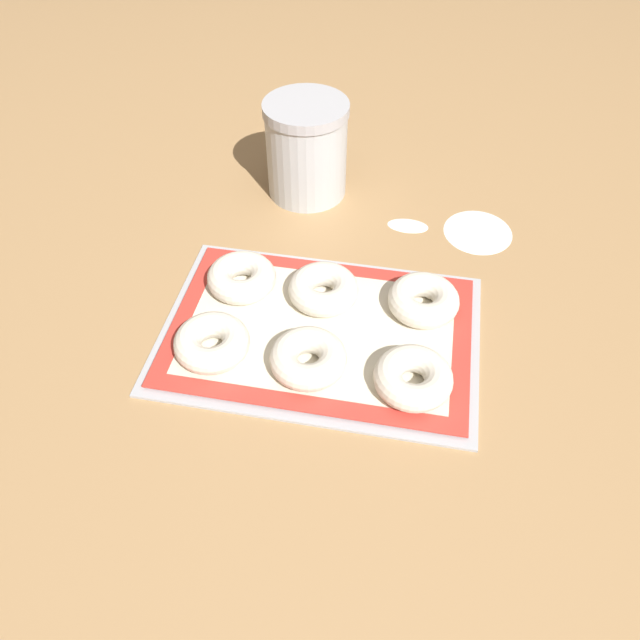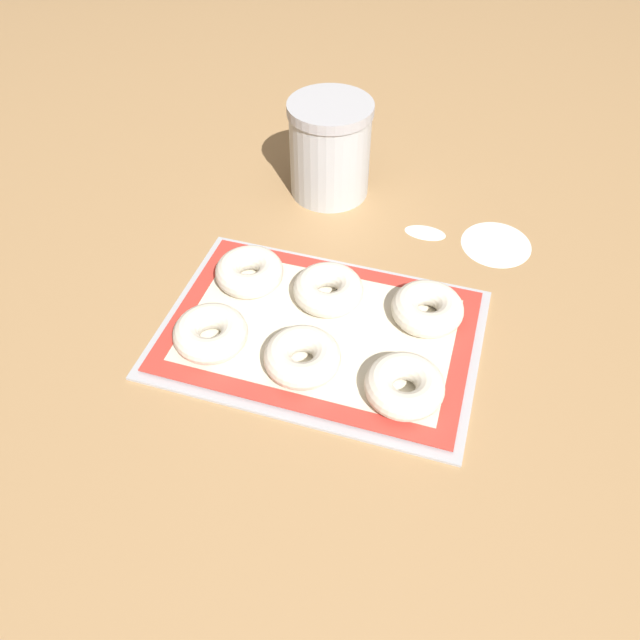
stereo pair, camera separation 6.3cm
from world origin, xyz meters
TOP-DOWN VIEW (x-y plane):
  - ground_plane at (0.00, 0.00)m, footprint 2.80×2.80m
  - baking_tray at (-0.02, -0.00)m, footprint 0.42×0.29m
  - baking_mat at (-0.02, -0.00)m, footprint 0.40×0.27m
  - bagel_front_left at (-0.15, -0.06)m, footprint 0.10×0.10m
  - bagel_front_center at (-0.02, -0.07)m, footprint 0.10×0.10m
  - bagel_front_right at (0.11, -0.07)m, footprint 0.10×0.10m
  - bagel_back_left at (-0.14, 0.06)m, footprint 0.10×0.10m
  - bagel_back_center at (-0.02, 0.06)m, footprint 0.10×0.10m
  - bagel_back_right at (0.11, 0.06)m, footprint 0.10×0.10m
  - flour_canister at (-0.10, 0.32)m, footprint 0.13×0.13m
  - flour_patch_near at (0.19, 0.26)m, footprint 0.11×0.11m
  - flour_patch_far at (0.08, 0.25)m, footprint 0.07×0.04m

SIDE VIEW (x-z plane):
  - ground_plane at x=0.00m, z-range 0.00..0.00m
  - flour_patch_near at x=0.19m, z-range 0.00..0.00m
  - flour_patch_far at x=0.08m, z-range 0.00..0.00m
  - baking_tray at x=-0.02m, z-range 0.00..0.01m
  - baking_mat at x=-0.02m, z-range 0.01..0.01m
  - bagel_front_left at x=-0.15m, z-range 0.01..0.05m
  - bagel_front_center at x=-0.02m, z-range 0.01..0.05m
  - bagel_front_right at x=0.11m, z-range 0.01..0.05m
  - bagel_back_left at x=-0.14m, z-range 0.01..0.05m
  - bagel_back_center at x=-0.02m, z-range 0.01..0.05m
  - bagel_back_right at x=0.11m, z-range 0.01..0.05m
  - flour_canister at x=-0.10m, z-range 0.00..0.16m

